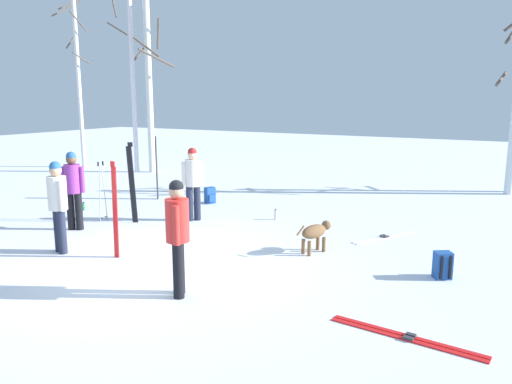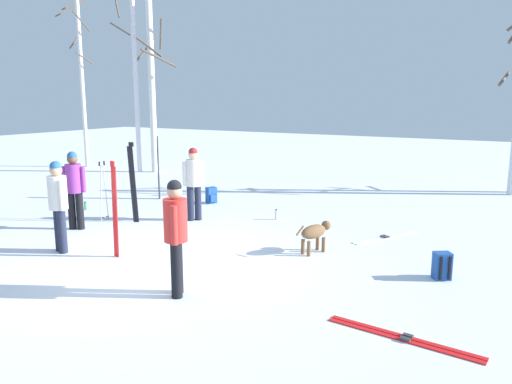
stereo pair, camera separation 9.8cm
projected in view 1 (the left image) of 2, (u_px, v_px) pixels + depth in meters
The scene contains 19 objects.
ground_plane at pixel (151, 268), 8.36m from camera, with size 60.00×60.00×0.00m, color white.
person_0 at pixel (178, 231), 7.05m from camera, with size 0.34×0.45×1.72m.
person_1 at pixel (58, 201), 9.05m from camera, with size 0.49×0.34×1.72m.
person_2 at pixel (73, 186), 10.64m from camera, with size 0.47×0.34×1.72m.
person_4 at pixel (193, 179), 11.46m from camera, with size 0.37×0.42×1.72m.
dog at pixel (316, 232), 9.16m from camera, with size 0.42×0.85×0.57m.
ski_pair_planted_0 at pixel (132, 183), 11.27m from camera, with size 0.20×0.09×1.86m.
ski_pair_planted_1 at pixel (115, 210), 8.77m from camera, with size 0.17×0.05×1.76m.
ski_pair_planted_2 at pixel (157, 168), 13.90m from camera, with size 0.09×0.14×1.79m.
ski_pair_lying_0 at pixel (406, 337), 5.94m from camera, with size 1.90×0.35×0.05m.
ski_pair_lying_1 at pixel (386, 237), 10.23m from camera, with size 1.00×1.65×0.05m.
ski_poles_0 at pixel (102, 189), 11.50m from camera, with size 0.07×0.24×1.40m.
backpack_0 at pixel (210, 195), 13.48m from camera, with size 0.34×0.32×0.44m.
backpack_1 at pixel (442, 265), 7.88m from camera, with size 0.33×0.34×0.44m.
water_bottle_0 at pixel (276, 215), 11.69m from camera, with size 0.06×0.06×0.25m.
water_bottle_1 at pixel (84, 206), 12.65m from camera, with size 0.06×0.06×0.22m.
birch_tree_0 at pixel (78, 77), 19.90m from camera, with size 1.25×1.26×6.90m.
birch_tree_1 at pixel (131, 61), 18.37m from camera, with size 1.36×1.26×8.03m.
birch_tree_2 at pixel (149, 85), 18.53m from camera, with size 1.55×1.56×6.34m.
Camera 1 is at (5.45, -6.07, 2.85)m, focal length 34.63 mm.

